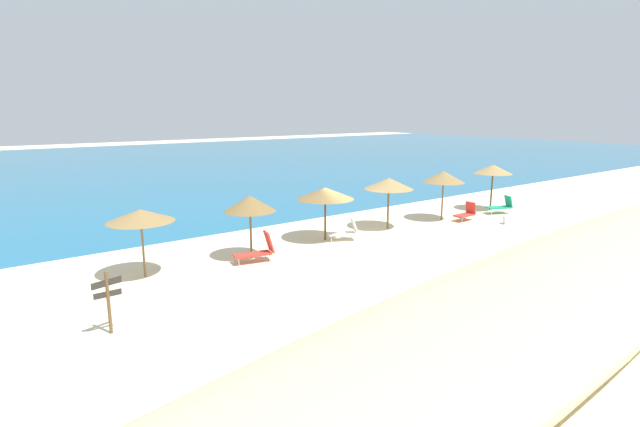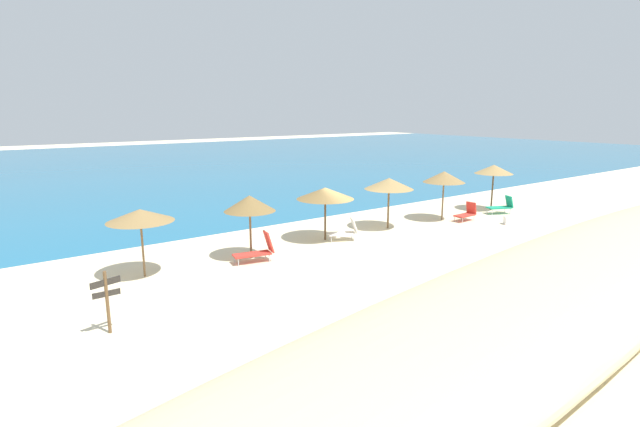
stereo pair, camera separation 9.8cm
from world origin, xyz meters
TOP-DOWN VIEW (x-y plane):
  - ground_plane at (0.00, 0.00)m, footprint 160.00×160.00m
  - sea_water at (0.00, 37.99)m, footprint 160.00×65.66m
  - dune_ridge at (1.19, -9.62)m, footprint 42.35×9.56m
  - beach_umbrella_0 at (-9.42, 1.02)m, footprint 2.38×2.38m
  - beach_umbrella_1 at (-5.18, 0.71)m, footprint 2.09×2.09m
  - beach_umbrella_2 at (-0.99, 1.20)m, footprint 2.67×2.67m
  - beach_umbrella_3 at (2.96, 1.08)m, footprint 2.49×2.49m
  - beach_umbrella_4 at (6.74, 0.70)m, footprint 2.27×2.27m
  - beach_umbrella_5 at (11.27, 0.71)m, footprint 2.24×2.24m
  - lounge_chair_0 at (7.71, -0.19)m, footprint 1.33×0.65m
  - lounge_chair_1 at (10.87, -0.28)m, footprint 1.58×1.17m
  - lounge_chair_2 at (-0.30, 0.52)m, footprint 1.49×1.13m
  - lounge_chair_3 at (-5.21, 0.10)m, footprint 1.69×0.86m
  - wooden_signpost at (-11.60, -3.10)m, footprint 0.82×0.25m
  - cooler_box at (8.78, -2.09)m, footprint 0.59×0.58m

SIDE VIEW (x-z plane):
  - ground_plane at x=0.00m, z-range 0.00..0.00m
  - sea_water at x=0.00m, z-range 0.00..0.01m
  - cooler_box at x=8.78m, z-range 0.00..0.43m
  - lounge_chair_0 at x=7.71m, z-range -0.08..0.92m
  - lounge_chair_2 at x=-0.30m, z-range -0.09..1.00m
  - lounge_chair_1 at x=10.87m, z-range -0.06..1.00m
  - lounge_chair_3 at x=-5.21m, z-range -0.13..1.08m
  - dune_ridge at x=1.19m, z-range 0.00..1.71m
  - wooden_signpost at x=-11.60m, z-range 0.17..1.94m
  - beach_umbrella_2 at x=-0.99m, z-range 0.97..3.45m
  - beach_umbrella_0 at x=-9.42m, z-range 1.03..3.55m
  - beach_umbrella_1 at x=-5.18m, z-range 0.98..3.60m
  - beach_umbrella_3 at x=2.96m, z-range 1.02..3.63m
  - beach_umbrella_4 at x=6.74m, z-range 1.05..3.76m
  - beach_umbrella_5 at x=11.27m, z-range 1.11..3.87m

